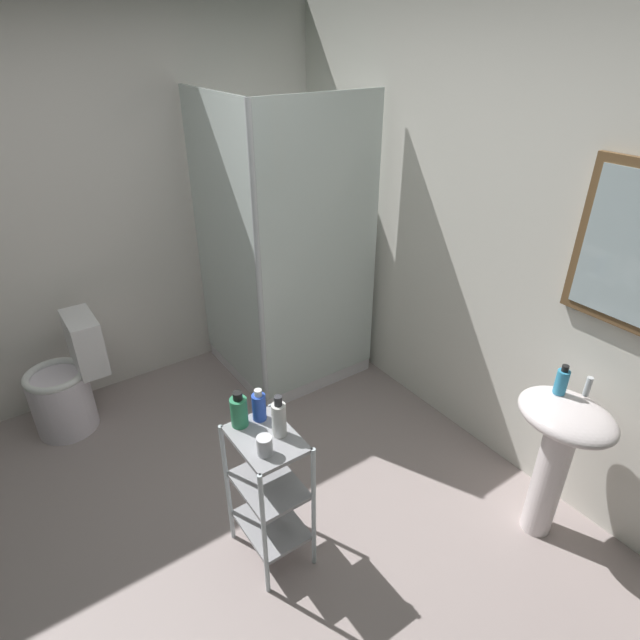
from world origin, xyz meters
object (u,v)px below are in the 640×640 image
pedestal_sink (559,443)px  storage_cart (269,487)px  lotion_bottle_white (279,418)px  hand_soap_bottle (562,381)px  shampoo_bottle_blue (259,406)px  body_wash_bottle_green (239,411)px  rinse_cup (265,446)px  shower_stall (282,318)px  toilet (68,385)px

pedestal_sink → storage_cart: size_ratio=1.09×
lotion_bottle_white → hand_soap_bottle: bearing=64.2°
shampoo_bottle_blue → lotion_bottle_white: 0.15m
body_wash_bottle_green → rinse_cup: 0.23m
shower_stall → rinse_cup: shower_stall is taller
toilet → shampoo_bottle_blue: size_ratio=4.72×
pedestal_sink → toilet: pedestal_sink is taller
rinse_cup → pedestal_sink: bearing=65.0°
shampoo_bottle_blue → lotion_bottle_white: size_ratio=0.78×
storage_cart → body_wash_bottle_green: (-0.14, -0.05, 0.38)m
shower_stall → body_wash_bottle_green: bearing=-38.1°
pedestal_sink → hand_soap_bottle: 0.31m
storage_cart → shampoo_bottle_blue: size_ratio=4.60×
body_wash_bottle_green → pedestal_sink: bearing=57.2°
storage_cart → shampoo_bottle_blue: bearing=161.4°
storage_cart → lotion_bottle_white: bearing=73.7°
shower_stall → storage_cart: shower_stall is taller
pedestal_sink → toilet: (-2.24, -1.78, -0.26)m
shower_stall → shampoo_bottle_blue: size_ratio=12.43×
storage_cart → hand_soap_bottle: size_ratio=4.88×
hand_soap_bottle → shampoo_bottle_blue: hand_soap_bottle is taller
storage_cart → rinse_cup: size_ratio=8.43×
hand_soap_bottle → rinse_cup: size_ratio=1.73×
shampoo_bottle_blue → body_wash_bottle_green: body_wash_bottle_green is taller
storage_cart → hand_soap_bottle: (0.59, 1.24, 0.44)m
shampoo_bottle_blue → pedestal_sink: bearing=55.6°
shampoo_bottle_blue → lotion_bottle_white: lotion_bottle_white is taller
shower_stall → hand_soap_bottle: shower_stall is taller
lotion_bottle_white → body_wash_bottle_green: bearing=-144.4°
shower_stall → toilet: bearing=-100.0°
toilet → lotion_bottle_white: bearing=21.8°
storage_cart → shower_stall: bearing=146.4°
toilet → rinse_cup: (1.66, 0.52, 0.47)m
shower_stall → body_wash_bottle_green: 1.54m
shower_stall → shampoo_bottle_blue: 1.49m
lotion_bottle_white → rinse_cup: bearing=-58.8°
shower_stall → hand_soap_bottle: bearing=11.0°
shampoo_bottle_blue → body_wash_bottle_green: size_ratio=0.90×
storage_cart → lotion_bottle_white: size_ratio=3.58×
shower_stall → toilet: 1.48m
storage_cart → toilet: bearing=-159.9°
shampoo_bottle_blue → body_wash_bottle_green: (-0.01, -0.09, 0.01)m
shower_stall → shampoo_bottle_blue: (1.19, -0.83, 0.35)m
pedestal_sink → storage_cart: bearing=-119.1°
hand_soap_bottle → rinse_cup: 1.39m
body_wash_bottle_green → rinse_cup: (0.23, 0.00, -0.03)m
pedestal_sink → toilet: bearing=-141.5°
storage_cart → body_wash_bottle_green: 0.41m
body_wash_bottle_green → shampoo_bottle_blue: bearing=81.4°
pedestal_sink → rinse_cup: 1.40m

